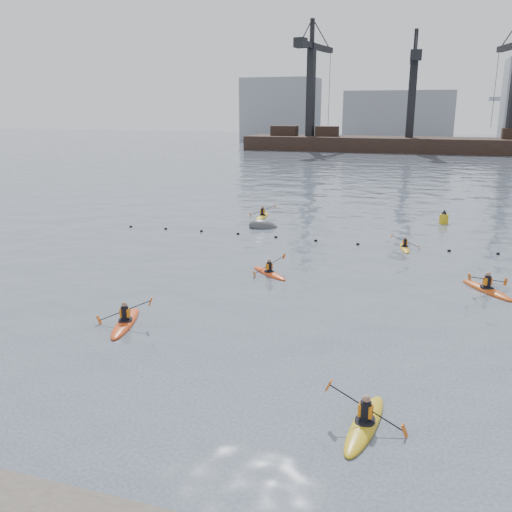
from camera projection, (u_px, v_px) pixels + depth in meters
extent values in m
plane|color=#374450|center=(232.00, 402.00, 17.40)|extent=(400.00, 400.00, 0.00)
sphere|color=black|center=(131.00, 227.00, 43.11)|extent=(0.24, 0.24, 0.24)
sphere|color=black|center=(166.00, 229.00, 42.36)|extent=(0.24, 0.24, 0.24)
sphere|color=black|center=(201.00, 231.00, 41.54)|extent=(0.24, 0.24, 0.24)
sphere|color=black|center=(238.00, 234.00, 40.62)|extent=(0.24, 0.24, 0.24)
sphere|color=black|center=(276.00, 237.00, 39.61)|extent=(0.24, 0.24, 0.24)
sphere|color=black|center=(316.00, 241.00, 38.55)|extent=(0.24, 0.24, 0.24)
sphere|color=black|center=(358.00, 244.00, 37.54)|extent=(0.24, 0.24, 0.24)
sphere|color=black|center=(402.00, 248.00, 36.62)|extent=(0.24, 0.24, 0.24)
sphere|color=black|center=(449.00, 251.00, 35.81)|extent=(0.24, 0.24, 0.24)
sphere|color=black|center=(498.00, 254.00, 35.06)|extent=(0.24, 0.24, 0.24)
cube|color=black|center=(408.00, 148.00, 118.11)|extent=(72.00, 12.00, 4.50)
cube|color=black|center=(284.00, 131.00, 125.58)|extent=(6.00, 3.00, 2.20)
cube|color=black|center=(327.00, 131.00, 122.60)|extent=(5.00, 3.00, 2.20)
cube|color=black|center=(311.00, 90.00, 121.45)|extent=(1.85, 1.85, 20.00)
cube|color=black|center=(317.00, 47.00, 121.28)|extent=(4.31, 17.93, 1.20)
cube|color=black|center=(300.00, 43.00, 113.61)|extent=(2.62, 2.94, 2.00)
cube|color=black|center=(312.00, 31.00, 118.16)|extent=(0.93, 0.93, 5.00)
cube|color=black|center=(412.00, 97.00, 115.28)|extent=(1.73, 1.73, 17.00)
cube|color=black|center=(414.00, 58.00, 115.32)|extent=(2.50, 15.05, 1.20)
cube|color=black|center=(416.00, 55.00, 108.27)|extent=(2.42, 2.78, 2.00)
cube|color=black|center=(416.00, 42.00, 112.39)|extent=(0.87, 0.87, 5.00)
cube|color=gray|center=(281.00, 109.00, 164.60)|extent=(22.00, 14.00, 18.00)
cube|color=gray|center=(399.00, 116.00, 154.69)|extent=(30.00, 14.00, 14.00)
ellipsoid|color=#CC3E13|center=(126.00, 323.00, 23.71)|extent=(1.68, 3.72, 0.37)
cylinder|color=black|center=(125.00, 320.00, 23.67)|extent=(0.84, 0.84, 0.07)
cylinder|color=black|center=(125.00, 313.00, 23.58)|extent=(0.34, 0.34, 0.59)
cube|color=orange|center=(125.00, 313.00, 23.58)|extent=(0.46, 0.35, 0.39)
sphere|color=#8C6651|center=(124.00, 304.00, 23.48)|extent=(0.24, 0.24, 0.24)
cylinder|color=black|center=(125.00, 311.00, 23.55)|extent=(2.27, 0.67, 1.00)
cube|color=#D85914|center=(99.00, 320.00, 23.72)|extent=(0.24, 0.21, 0.38)
cube|color=#D85914|center=(151.00, 301.00, 23.39)|extent=(0.24, 0.21, 0.38)
ellipsoid|color=gold|center=(365.00, 425.00, 16.08)|extent=(1.20, 3.69, 0.36)
cylinder|color=black|center=(365.00, 420.00, 16.04)|extent=(0.76, 0.76, 0.07)
cylinder|color=black|center=(366.00, 411.00, 15.96)|extent=(0.34, 0.34, 0.59)
cube|color=orange|center=(366.00, 410.00, 15.96)|extent=(0.44, 0.30, 0.39)
sphere|color=#8C6651|center=(366.00, 399.00, 15.86)|extent=(0.24, 0.24, 0.24)
cylinder|color=black|center=(366.00, 408.00, 15.93)|extent=(2.30, 0.35, 1.01)
cube|color=#D85914|center=(329.00, 385.00, 16.30)|extent=(0.22, 0.18, 0.38)
cube|color=#D85914|center=(405.00, 431.00, 15.57)|extent=(0.22, 0.18, 0.38)
ellipsoid|color=#D64114|center=(269.00, 273.00, 30.90)|extent=(2.83, 2.53, 0.32)
cylinder|color=black|center=(269.00, 271.00, 30.86)|extent=(0.84, 0.84, 0.06)
cylinder|color=black|center=(269.00, 267.00, 30.79)|extent=(0.30, 0.30, 0.51)
cube|color=orange|center=(269.00, 266.00, 30.78)|extent=(0.40, 0.41, 0.34)
sphere|color=#8C6651|center=(269.00, 261.00, 30.70)|extent=(0.21, 0.21, 0.21)
cylinder|color=black|center=(269.00, 265.00, 30.76)|extent=(1.35, 1.58, 0.81)
cube|color=#D85914|center=(254.00, 274.00, 30.34)|extent=(0.21, 0.22, 0.33)
cube|color=#D85914|center=(284.00, 256.00, 31.18)|extent=(0.21, 0.22, 0.33)
ellipsoid|color=gold|center=(405.00, 248.00, 36.55)|extent=(1.03, 2.93, 0.29)
cylinder|color=black|center=(405.00, 246.00, 36.52)|extent=(0.62, 0.62, 0.05)
cylinder|color=black|center=(405.00, 243.00, 36.46)|extent=(0.27, 0.27, 0.47)
cube|color=orange|center=(405.00, 242.00, 36.45)|extent=(0.35, 0.25, 0.31)
sphere|color=#8C6651|center=(405.00, 238.00, 36.37)|extent=(0.19, 0.19, 0.19)
cylinder|color=black|center=(405.00, 241.00, 36.43)|extent=(1.83, 0.33, 0.76)
cube|color=#D85914|center=(392.00, 236.00, 36.48)|extent=(0.17, 0.15, 0.30)
cube|color=#D85914|center=(419.00, 247.00, 36.39)|extent=(0.17, 0.15, 0.30)
ellipsoid|color=#BF4612|center=(486.00, 290.00, 28.02)|extent=(2.73, 3.39, 0.36)
cylinder|color=black|center=(487.00, 287.00, 27.98)|extent=(0.96, 0.96, 0.07)
cylinder|color=black|center=(488.00, 282.00, 27.90)|extent=(0.34, 0.34, 0.59)
cube|color=orange|center=(488.00, 281.00, 27.89)|extent=(0.48, 0.44, 0.39)
sphere|color=#8C6651|center=(488.00, 274.00, 27.79)|extent=(0.24, 0.24, 0.24)
cylinder|color=black|center=(488.00, 279.00, 27.87)|extent=(2.02, 1.47, 0.59)
cube|color=#D85914|center=(506.00, 282.00, 28.28)|extent=(0.21, 0.21, 0.39)
cube|color=#D85914|center=(469.00, 277.00, 27.46)|extent=(0.21, 0.21, 0.39)
ellipsoid|color=yellow|center=(262.00, 217.00, 47.13)|extent=(0.86, 3.48, 0.34)
cylinder|color=black|center=(262.00, 215.00, 47.10)|extent=(0.68, 0.68, 0.06)
cylinder|color=black|center=(262.00, 212.00, 47.02)|extent=(0.32, 0.32, 0.56)
cube|color=orange|center=(262.00, 211.00, 47.01)|extent=(0.40, 0.26, 0.37)
sphere|color=#8C6651|center=(262.00, 207.00, 46.92)|extent=(0.23, 0.23, 0.23)
cylinder|color=black|center=(262.00, 210.00, 46.99)|extent=(2.20, 0.15, 0.95)
cube|color=#D85914|center=(250.00, 215.00, 47.38)|extent=(0.20, 0.16, 0.36)
cube|color=#D85914|center=(275.00, 206.00, 46.60)|extent=(0.20, 0.16, 0.36)
ellipsoid|color=#424548|center=(264.00, 227.00, 43.02)|extent=(2.94, 2.24, 1.68)
cylinder|color=yellow|center=(444.00, 220.00, 44.46)|extent=(0.72, 0.72, 0.93)
cone|color=black|center=(444.00, 212.00, 44.28)|extent=(0.45, 0.45, 0.36)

